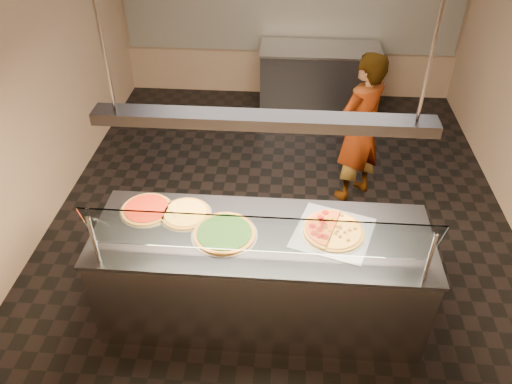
# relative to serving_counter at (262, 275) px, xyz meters

# --- Properties ---
(ground) EXTENTS (5.00, 6.00, 0.02)m
(ground) POSITION_rel_serving_counter_xyz_m (0.12, 1.42, -0.48)
(ground) COLOR black
(ground) RESTS_ON ground
(wall_front) EXTENTS (5.00, 0.02, 3.00)m
(wall_front) POSITION_rel_serving_counter_xyz_m (0.12, -1.59, 1.03)
(wall_front) COLOR #A08067
(wall_front) RESTS_ON ground
(wall_left) EXTENTS (0.02, 6.00, 3.00)m
(wall_left) POSITION_rel_serving_counter_xyz_m (-2.39, 1.42, 1.03)
(wall_left) COLOR #A08067
(wall_left) RESTS_ON ground
(tile_band) EXTENTS (4.90, 0.02, 1.20)m
(tile_band) POSITION_rel_serving_counter_xyz_m (0.12, 4.40, 0.83)
(tile_band) COLOR silver
(tile_band) RESTS_ON wall_back
(serving_counter) EXTENTS (2.70, 0.94, 0.93)m
(serving_counter) POSITION_rel_serving_counter_xyz_m (0.00, 0.00, 0.00)
(serving_counter) COLOR #B7B7BC
(serving_counter) RESTS_ON ground
(sneeze_guard) EXTENTS (2.46, 0.18, 0.54)m
(sneeze_guard) POSITION_rel_serving_counter_xyz_m (0.00, -0.34, 0.76)
(sneeze_guard) COLOR #B7B7BC
(sneeze_guard) RESTS_ON serving_counter
(perforated_tray) EXTENTS (0.73, 0.73, 0.01)m
(perforated_tray) POSITION_rel_serving_counter_xyz_m (0.56, 0.06, 0.47)
(perforated_tray) COLOR silver
(perforated_tray) RESTS_ON serving_counter
(half_pizza_pepperoni) EXTENTS (0.37, 0.53, 0.05)m
(half_pizza_pepperoni) POSITION_rel_serving_counter_xyz_m (0.44, 0.06, 0.50)
(half_pizza_pepperoni) COLOR brown
(half_pizza_pepperoni) RESTS_ON perforated_tray
(half_pizza_sausage) EXTENTS (0.37, 0.53, 0.04)m
(half_pizza_sausage) POSITION_rel_serving_counter_xyz_m (0.67, 0.06, 0.49)
(half_pizza_sausage) COLOR brown
(half_pizza_sausage) RESTS_ON perforated_tray
(pizza_spinach) EXTENTS (0.52, 0.52, 0.03)m
(pizza_spinach) POSITION_rel_serving_counter_xyz_m (-0.29, -0.03, 0.48)
(pizza_spinach) COLOR silver
(pizza_spinach) RESTS_ON serving_counter
(pizza_cheese) EXTENTS (0.43, 0.43, 0.03)m
(pizza_cheese) POSITION_rel_serving_counter_xyz_m (-0.65, 0.19, 0.48)
(pizza_cheese) COLOR silver
(pizza_cheese) RESTS_ON serving_counter
(pizza_tomato) EXTENTS (0.45, 0.45, 0.03)m
(pizza_tomato) POSITION_rel_serving_counter_xyz_m (-0.98, 0.22, 0.48)
(pizza_tomato) COLOR silver
(pizza_tomato) RESTS_ON serving_counter
(pizza_spatula) EXTENTS (0.28, 0.18, 0.02)m
(pizza_spatula) POSITION_rel_serving_counter_xyz_m (-0.69, 0.16, 0.49)
(pizza_spatula) COLOR #B7B7BC
(pizza_spatula) RESTS_ON pizza_spinach
(prep_table) EXTENTS (1.72, 0.74, 0.93)m
(prep_table) POSITION_rel_serving_counter_xyz_m (0.57, 3.97, 0.00)
(prep_table) COLOR #424248
(prep_table) RESTS_ON ground
(worker) EXTENTS (0.74, 0.73, 1.73)m
(worker) POSITION_rel_serving_counter_xyz_m (0.93, 1.82, 0.40)
(worker) COLOR #352F3E
(worker) RESTS_ON ground
(heat_lamp_housing) EXTENTS (2.30, 0.18, 0.08)m
(heat_lamp_housing) POSITION_rel_serving_counter_xyz_m (0.00, 0.00, 1.48)
(heat_lamp_housing) COLOR #424248
(heat_lamp_housing) RESTS_ON ceiling
(lamp_rod_left) EXTENTS (0.02, 0.02, 1.01)m
(lamp_rod_left) POSITION_rel_serving_counter_xyz_m (-1.00, 0.00, 2.03)
(lamp_rod_left) COLOR #B7B7BC
(lamp_rod_left) RESTS_ON ceiling
(lamp_rod_right) EXTENTS (0.02, 0.02, 1.01)m
(lamp_rod_right) POSITION_rel_serving_counter_xyz_m (1.00, 0.00, 2.03)
(lamp_rod_right) COLOR #B7B7BC
(lamp_rod_right) RESTS_ON ceiling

